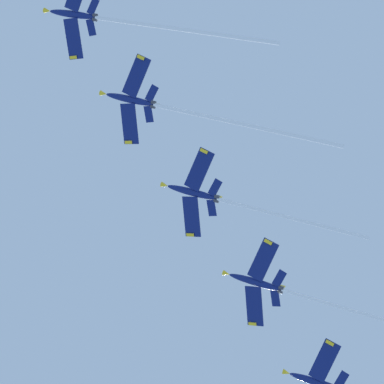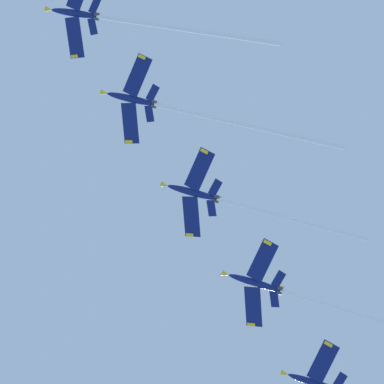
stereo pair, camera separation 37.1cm
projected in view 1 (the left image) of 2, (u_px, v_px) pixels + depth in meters
The scene contains 4 objects.
jet_lead at pixel (115, 20), 168.86m from camera, with size 19.87×51.10×23.38m.
jet_second at pixel (175, 109), 166.28m from camera, with size 19.98×51.10×23.26m.
jet_third at pixel (220, 199), 165.38m from camera, with size 19.97×42.41×19.97m.
jet_fourth at pixel (294, 293), 163.67m from camera, with size 19.98×52.33×23.50m.
Camera 1 is at (10.01, 22.01, 1.66)m, focal length 72.83 mm.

